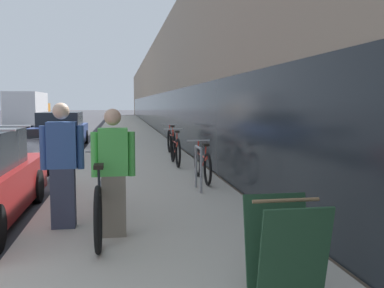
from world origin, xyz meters
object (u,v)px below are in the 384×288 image
(tandem_bicycle, at_px, (102,198))
(parked_sedan_far, at_px, (61,131))
(vintage_roadster_curbside, at_px, (26,152))
(moving_truck, at_px, (28,109))
(person_bystander, at_px, (63,165))
(bike_rack_hoop, at_px, (198,164))
(sandwich_board_sign, at_px, (285,253))
(cruiser_bike_farthest, at_px, (171,142))
(cruiser_bike_nearest, at_px, (202,164))
(cruiser_bike_middle, at_px, (175,150))
(person_rider, at_px, (114,172))

(tandem_bicycle, bearing_deg, parked_sedan_far, 99.72)
(vintage_roadster_curbside, xyz_separation_m, moving_truck, (-4.41, 22.57, 0.88))
(person_bystander, relative_size, bike_rack_hoop, 1.97)
(sandwich_board_sign, bearing_deg, cruiser_bike_farthest, 88.21)
(cruiser_bike_nearest, xyz_separation_m, moving_truck, (-8.72, 25.98, 0.84))
(cruiser_bike_nearest, relative_size, cruiser_bike_middle, 0.97)
(cruiser_bike_farthest, relative_size, moving_truck, 0.26)
(person_rider, distance_m, moving_truck, 30.33)
(cruiser_bike_farthest, bearing_deg, cruiser_bike_nearest, -88.86)
(tandem_bicycle, distance_m, cruiser_bike_farthest, 8.24)
(bike_rack_hoop, bearing_deg, parked_sedan_far, 110.61)
(person_bystander, bearing_deg, bike_rack_hoop, 43.56)
(cruiser_bike_nearest, height_order, parked_sedan_far, parked_sedan_far)
(cruiser_bike_nearest, bearing_deg, cruiser_bike_farthest, 91.14)
(bike_rack_hoop, bearing_deg, cruiser_bike_middle, 89.95)
(cruiser_bike_farthest, bearing_deg, tandem_bicycle, -103.26)
(cruiser_bike_middle, relative_size, vintage_roadster_curbside, 0.43)
(sandwich_board_sign, height_order, parked_sedan_far, parked_sedan_far)
(sandwich_board_sign, xyz_separation_m, vintage_roadster_curbside, (-3.88, 9.11, -0.14))
(bike_rack_hoop, bearing_deg, cruiser_bike_farthest, 88.32)
(tandem_bicycle, distance_m, sandwich_board_sign, 2.94)
(tandem_bicycle, height_order, cruiser_bike_farthest, cruiser_bike_farthest)
(person_bystander, relative_size, cruiser_bike_farthest, 0.90)
(bike_rack_hoop, bearing_deg, sandwich_board_sign, -91.93)
(person_rider, bearing_deg, person_bystander, 144.85)
(person_rider, distance_m, cruiser_bike_middle, 6.27)
(tandem_bicycle, relative_size, cruiser_bike_farthest, 1.45)
(moving_truck, bearing_deg, person_rider, -76.86)
(person_rider, height_order, sandwich_board_sign, person_rider)
(tandem_bicycle, bearing_deg, moving_truck, 102.98)
(cruiser_bike_nearest, bearing_deg, cruiser_bike_middle, 95.96)
(tandem_bicycle, bearing_deg, bike_rack_hoop, 52.60)
(tandem_bicycle, relative_size, sandwich_board_sign, 3.00)
(person_rider, bearing_deg, cruiser_bike_farthest, 78.35)
(tandem_bicycle, xyz_separation_m, vintage_roadster_curbside, (-2.32, 6.62, -0.09))
(bike_rack_hoop, bearing_deg, tandem_bicycle, -127.40)
(cruiser_bike_middle, distance_m, vintage_roadster_curbside, 4.14)
(moving_truck, bearing_deg, tandem_bicycle, -77.02)
(person_rider, relative_size, moving_truck, 0.22)
(person_bystander, xyz_separation_m, parked_sedan_far, (-1.64, 12.41, -0.32))
(sandwich_board_sign, bearing_deg, person_bystander, 128.26)
(person_rider, distance_m, vintage_roadster_curbside, 7.40)
(person_rider, bearing_deg, parked_sedan_far, 100.19)
(person_bystander, bearing_deg, cruiser_bike_farthest, 73.11)
(person_rider, height_order, cruiser_bike_farthest, person_rider)
(person_bystander, distance_m, bike_rack_hoop, 3.09)
(vintage_roadster_curbside, height_order, moving_truck, moving_truck)
(person_bystander, distance_m, cruiser_bike_farthest, 8.26)
(parked_sedan_far, bearing_deg, person_bystander, -82.46)
(cruiser_bike_nearest, distance_m, sandwich_board_sign, 5.72)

